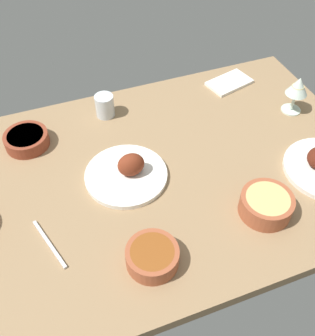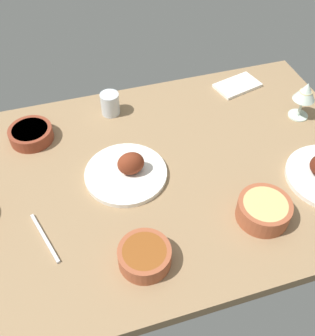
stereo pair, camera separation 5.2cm
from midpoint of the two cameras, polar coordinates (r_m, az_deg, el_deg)
dining_table at (r=124.21cm, az=1.20°, el=-1.27°), size 140.00×90.00×4.00cm
plate_center_main at (r=120.63cm, az=-3.19°, el=-0.46°), size 25.48×25.48×8.75cm
bowl_pasta at (r=114.05cm, az=16.44°, el=-5.86°), size 14.95×14.95×6.11cm
bowl_soup at (r=102.11cm, az=-0.39°, el=-12.63°), size 13.75×13.75×5.25cm
bowl_cream at (r=137.46cm, az=-16.87°, el=4.78°), size 14.43×14.43×4.51cm
wine_glass at (r=146.17cm, az=21.63°, el=10.02°), size 7.60×7.60×14.00cm
water_tumbler at (r=141.91cm, az=-5.84°, el=9.24°), size 6.69×6.69×8.14cm
folded_napkin at (r=159.47cm, az=12.45°, el=11.60°), size 18.87×13.95×1.20cm
fork_loose at (r=111.31cm, az=-14.75°, el=-9.80°), size 6.21×17.42×0.80cm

